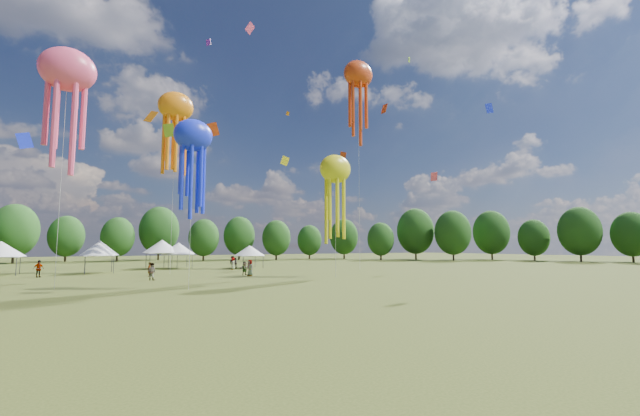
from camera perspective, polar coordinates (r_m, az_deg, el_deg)
ground at (r=15.09m, az=28.32°, el=-18.14°), size 300.00×300.00×0.00m
spectator_near at (r=44.70m, az=-22.86°, el=-8.36°), size 1.08×1.06×1.75m
spectators_far at (r=56.69m, az=-15.39°, el=-7.87°), size 26.42×19.43×1.90m
festival_tents at (r=63.59m, az=-23.76°, el=-5.29°), size 36.49×12.36×4.46m
show_kites at (r=48.58m, az=-16.89°, el=13.34°), size 52.37×22.25×32.08m
small_kites at (r=58.22m, az=-18.98°, el=21.63°), size 71.96×61.85×45.87m
treeline at (r=70.73m, az=-24.13°, el=-2.49°), size 201.57×95.24×13.43m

